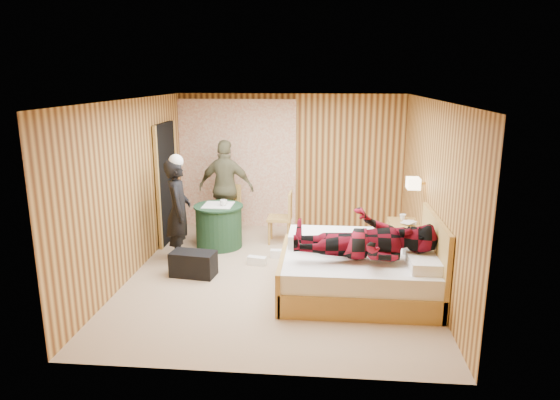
# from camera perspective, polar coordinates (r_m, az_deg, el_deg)

# --- Properties ---
(floor) EXTENTS (4.20, 5.00, 0.01)m
(floor) POSITION_cam_1_polar(r_m,az_deg,el_deg) (7.34, -0.18, -8.50)
(floor) COLOR tan
(floor) RESTS_ON ground
(ceiling) EXTENTS (4.20, 5.00, 0.01)m
(ceiling) POSITION_cam_1_polar(r_m,az_deg,el_deg) (6.79, -0.20, 11.39)
(ceiling) COLOR silver
(ceiling) RESTS_ON wall_back
(wall_back) EXTENTS (4.20, 0.02, 2.50)m
(wall_back) POSITION_cam_1_polar(r_m,az_deg,el_deg) (9.40, 1.25, 4.44)
(wall_back) COLOR tan
(wall_back) RESTS_ON floor
(wall_left) EXTENTS (0.02, 5.00, 2.50)m
(wall_left) POSITION_cam_1_polar(r_m,az_deg,el_deg) (7.45, -16.49, 1.34)
(wall_left) COLOR tan
(wall_left) RESTS_ON floor
(wall_right) EXTENTS (0.02, 5.00, 2.50)m
(wall_right) POSITION_cam_1_polar(r_m,az_deg,el_deg) (7.08, 16.98, 0.66)
(wall_right) COLOR tan
(wall_right) RESTS_ON floor
(curtain) EXTENTS (2.20, 0.08, 2.40)m
(curtain) POSITION_cam_1_polar(r_m,az_deg,el_deg) (9.46, -4.85, 4.15)
(curtain) COLOR white
(curtain) RESTS_ON floor
(doorway) EXTENTS (0.06, 0.90, 2.05)m
(doorway) POSITION_cam_1_polar(r_m,az_deg,el_deg) (8.77, -12.84, 1.90)
(doorway) COLOR black
(doorway) RESTS_ON floor
(wall_lamp) EXTENTS (0.26, 0.24, 0.16)m
(wall_lamp) POSITION_cam_1_polar(r_m,az_deg,el_deg) (7.47, 15.01, 1.86)
(wall_lamp) COLOR gold
(wall_lamp) RESTS_ON wall_right
(bed) EXTENTS (2.00, 1.57, 1.08)m
(bed) POSITION_cam_1_polar(r_m,az_deg,el_deg) (6.70, 9.08, -8.06)
(bed) COLOR tan
(bed) RESTS_ON floor
(nightstand) EXTENTS (0.46, 0.62, 0.60)m
(nightstand) POSITION_cam_1_polar(r_m,az_deg,el_deg) (8.07, 13.84, -4.46)
(nightstand) COLOR tan
(nightstand) RESTS_ON floor
(round_table) EXTENTS (0.82, 0.82, 0.73)m
(round_table) POSITION_cam_1_polar(r_m,az_deg,el_deg) (8.44, -7.00, -2.92)
(round_table) COLOR #1D3F28
(round_table) RESTS_ON floor
(chair_far) EXTENTS (0.54, 0.54, 0.93)m
(chair_far) POSITION_cam_1_polar(r_m,az_deg,el_deg) (9.00, -5.99, -0.68)
(chair_far) COLOR tan
(chair_far) RESTS_ON floor
(chair_near) EXTENTS (0.41, 0.41, 0.89)m
(chair_near) POSITION_cam_1_polar(r_m,az_deg,el_deg) (8.54, 0.48, -1.56)
(chair_near) COLOR tan
(chair_near) RESTS_ON floor
(duffel_bag) EXTENTS (0.67, 0.42, 0.36)m
(duffel_bag) POSITION_cam_1_polar(r_m,az_deg,el_deg) (7.34, -9.87, -7.20)
(duffel_bag) COLOR black
(duffel_bag) RESTS_ON floor
(sneaker_left) EXTENTS (0.29, 0.13, 0.13)m
(sneaker_left) POSITION_cam_1_polar(r_m,az_deg,el_deg) (7.97, -0.08, -6.16)
(sneaker_left) COLOR white
(sneaker_left) RESTS_ON floor
(sneaker_right) EXTENTS (0.30, 0.17, 0.13)m
(sneaker_right) POSITION_cam_1_polar(r_m,az_deg,el_deg) (7.69, -2.65, -6.95)
(sneaker_right) COLOR white
(sneaker_right) RESTS_ON floor
(woman_standing) EXTENTS (0.49, 0.65, 1.60)m
(woman_standing) POSITION_cam_1_polar(r_m,az_deg,el_deg) (7.79, -11.53, -1.24)
(woman_standing) COLOR black
(woman_standing) RESTS_ON floor
(man_at_table) EXTENTS (1.06, 0.55, 1.72)m
(man_at_table) POSITION_cam_1_polar(r_m,az_deg,el_deg) (8.97, -6.17, 1.38)
(man_at_table) COLOR #666344
(man_at_table) RESTS_ON floor
(man_on_bed) EXTENTS (0.86, 0.67, 1.77)m
(man_on_bed) POSITION_cam_1_polar(r_m,az_deg,el_deg) (6.27, 9.67, -3.26)
(man_on_bed) COLOR maroon
(man_on_bed) RESTS_ON bed
(book_lower) EXTENTS (0.18, 0.23, 0.02)m
(book_lower) POSITION_cam_1_polar(r_m,az_deg,el_deg) (7.93, 14.01, -2.51)
(book_lower) COLOR white
(book_lower) RESTS_ON nightstand
(book_upper) EXTENTS (0.27, 0.28, 0.02)m
(book_upper) POSITION_cam_1_polar(r_m,az_deg,el_deg) (7.93, 14.02, -2.37)
(book_upper) COLOR white
(book_upper) RESTS_ON nightstand
(cup_nightstand) EXTENTS (0.12, 0.12, 0.09)m
(cup_nightstand) POSITION_cam_1_polar(r_m,az_deg,el_deg) (8.09, 13.84, -1.90)
(cup_nightstand) COLOR white
(cup_nightstand) RESTS_ON nightstand
(cup_table) EXTENTS (0.16, 0.16, 0.10)m
(cup_table) POSITION_cam_1_polar(r_m,az_deg,el_deg) (8.27, -6.47, -0.31)
(cup_table) COLOR white
(cup_table) RESTS_ON round_table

